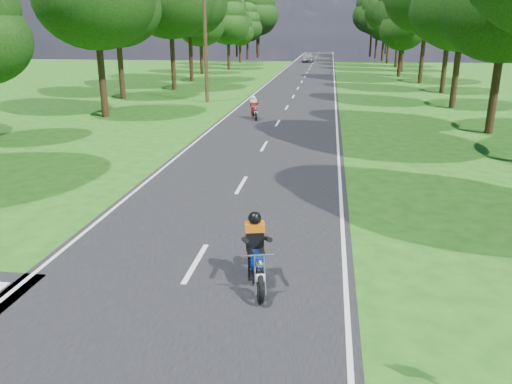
# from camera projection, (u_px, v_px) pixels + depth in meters

# --- Properties ---
(ground) EXTENTS (160.00, 160.00, 0.00)m
(ground) POSITION_uv_depth(u_px,v_px,m) (168.00, 311.00, 9.28)
(ground) COLOR #175112
(ground) RESTS_ON ground
(main_road) EXTENTS (7.00, 140.00, 0.02)m
(main_road) POSITION_uv_depth(u_px,v_px,m) (305.00, 77.00, 56.35)
(main_road) COLOR black
(main_road) RESTS_ON ground
(road_markings) EXTENTS (7.40, 140.00, 0.01)m
(road_markings) POSITION_uv_depth(u_px,v_px,m) (303.00, 78.00, 54.60)
(road_markings) COLOR silver
(road_markings) RESTS_ON main_road
(treeline) EXTENTS (40.00, 115.35, 14.78)m
(treeline) POSITION_uv_depth(u_px,v_px,m) (322.00, 4.00, 63.10)
(treeline) COLOR black
(treeline) RESTS_ON ground
(telegraph_pole) EXTENTS (1.20, 0.26, 8.00)m
(telegraph_pole) POSITION_uv_depth(u_px,v_px,m) (206.00, 44.00, 35.20)
(telegraph_pole) COLOR #382616
(telegraph_pole) RESTS_ON ground
(rider_near_blue) EXTENTS (1.03, 1.89, 1.50)m
(rider_near_blue) POSITION_uv_depth(u_px,v_px,m) (256.00, 250.00, 10.03)
(rider_near_blue) COLOR navy
(rider_near_blue) RESTS_ON main_road
(rider_far_red) EXTENTS (0.99, 1.70, 1.34)m
(rider_far_red) POSITION_uv_depth(u_px,v_px,m) (254.00, 108.00, 29.14)
(rider_far_red) COLOR #B40D23
(rider_far_red) RESTS_ON main_road
(distant_car) EXTENTS (1.93, 4.44, 1.49)m
(distant_car) POSITION_uv_depth(u_px,v_px,m) (308.00, 57.00, 82.67)
(distant_car) COLOR #A8A9AF
(distant_car) RESTS_ON main_road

